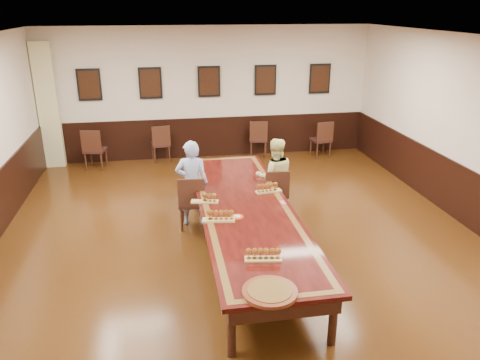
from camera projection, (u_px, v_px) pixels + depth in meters
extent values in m
cube|color=black|center=(245.00, 250.00, 7.43)|extent=(8.00, 10.00, 0.02)
cube|color=white|center=(246.00, 40.00, 6.29)|extent=(8.00, 10.00, 0.02)
cube|color=beige|center=(209.00, 93.00, 11.48)|extent=(8.00, 0.02, 3.20)
imported|color=#5377D0|center=(192.00, 183.00, 8.04)|extent=(0.60, 0.43, 1.53)
imported|color=#F3F198|center=(275.00, 177.00, 8.49)|extent=(0.75, 0.60, 1.43)
cube|color=#FE54AF|center=(283.00, 203.00, 7.29)|extent=(0.08, 0.14, 0.01)
cube|color=beige|center=(48.00, 106.00, 10.76)|extent=(0.45, 0.18, 2.90)
cube|color=black|center=(210.00, 137.00, 11.84)|extent=(7.98, 0.04, 1.00)
cube|color=black|center=(477.00, 204.00, 7.88)|extent=(0.04, 9.98, 1.00)
cube|color=black|center=(246.00, 208.00, 7.17)|extent=(1.40, 5.00, 0.06)
cube|color=brown|center=(246.00, 206.00, 7.16)|extent=(1.28, 4.88, 0.00)
cube|color=black|center=(246.00, 206.00, 7.16)|extent=(1.10, 4.70, 0.00)
cube|color=black|center=(245.00, 217.00, 7.22)|extent=(1.25, 4.85, 0.18)
cylinder|color=black|center=(231.00, 330.00, 5.07)|extent=(0.10, 0.10, 0.69)
cylinder|color=black|center=(333.00, 318.00, 5.26)|extent=(0.10, 0.10, 0.69)
cylinder|color=black|center=(196.00, 181.00, 9.35)|extent=(0.10, 0.10, 0.69)
cylinder|color=black|center=(253.00, 177.00, 9.53)|extent=(0.10, 0.10, 0.69)
cube|color=black|center=(89.00, 85.00, 10.87)|extent=(0.54, 0.03, 0.74)
cube|color=black|center=(89.00, 85.00, 10.85)|extent=(0.46, 0.01, 0.64)
cube|color=black|center=(150.00, 83.00, 11.09)|extent=(0.54, 0.03, 0.74)
cube|color=black|center=(150.00, 83.00, 11.07)|extent=(0.46, 0.01, 0.64)
cube|color=black|center=(209.00, 82.00, 11.31)|extent=(0.54, 0.03, 0.74)
cube|color=black|center=(209.00, 82.00, 11.29)|extent=(0.46, 0.01, 0.64)
cube|color=black|center=(265.00, 80.00, 11.53)|extent=(0.54, 0.03, 0.74)
cube|color=black|center=(266.00, 80.00, 11.51)|extent=(0.46, 0.01, 0.64)
cube|color=black|center=(320.00, 79.00, 11.75)|extent=(0.54, 0.03, 0.74)
cube|color=black|center=(320.00, 79.00, 11.74)|extent=(0.46, 0.01, 0.64)
cube|color=#AC8E48|center=(205.00, 202.00, 7.30)|extent=(0.45, 0.22, 0.03)
cube|color=#AC8E48|center=(269.00, 191.00, 7.70)|extent=(0.45, 0.19, 0.03)
cube|color=#AC8E48|center=(219.00, 220.00, 6.68)|extent=(0.48, 0.21, 0.03)
cube|color=#AC8E48|center=(263.00, 259.00, 5.65)|extent=(0.47, 0.20, 0.03)
cylinder|color=red|center=(237.00, 217.00, 6.79)|extent=(0.19, 0.19, 0.02)
cylinder|color=silver|center=(237.00, 216.00, 6.78)|extent=(0.10, 0.10, 0.01)
cylinder|color=#562211|center=(270.00, 292.00, 5.01)|extent=(0.72, 0.72, 0.04)
cylinder|color=brown|center=(270.00, 290.00, 5.00)|extent=(0.57, 0.57, 0.01)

